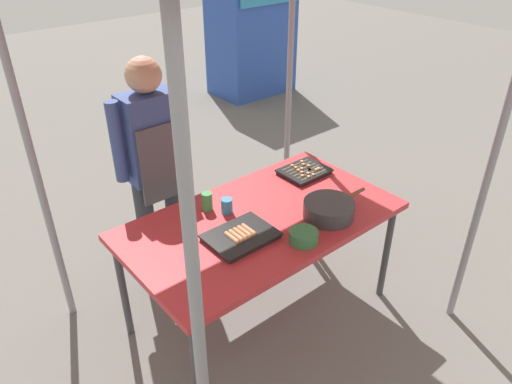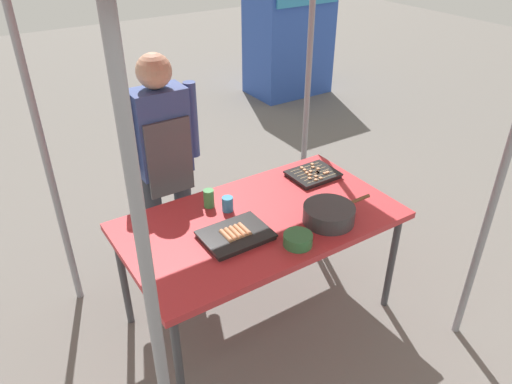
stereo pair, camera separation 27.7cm
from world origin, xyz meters
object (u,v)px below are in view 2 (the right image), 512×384
object	(u,v)px
vendor_woman	(163,153)
drink_cup_near_edge	(209,198)
cooking_wok	(329,213)
condiment_bowl	(298,240)
neighbor_stall_left	(289,28)
tray_meat_skewers	(313,174)
drink_cup_by_wok	(228,204)
stall_table	(261,225)
tray_grilled_sausages	(236,235)

from	to	relation	value
vendor_woman	drink_cup_near_edge	bearing A→B (deg)	98.76
drink_cup_near_edge	cooking_wok	bearing A→B (deg)	-45.70
condiment_bowl	neighbor_stall_left	world-z (taller)	neighbor_stall_left
condiment_bowl	drink_cup_near_edge	distance (m)	0.63
tray_meat_skewers	drink_cup_by_wok	size ratio (longest dim) A/B	3.44
cooking_wok	vendor_woman	world-z (taller)	vendor_woman
cooking_wok	drink_cup_near_edge	bearing A→B (deg)	134.30
stall_table	drink_cup_by_wok	xyz separation A→B (m)	(-0.12, 0.17, 0.10)
tray_grilled_sausages	neighbor_stall_left	xyz separation A→B (m)	(2.89, 3.44, 0.10)
stall_table	tray_meat_skewers	xyz separation A→B (m)	(0.56, 0.22, 0.07)
tray_grilled_sausages	condiment_bowl	size ratio (longest dim) A/B	2.33
tray_meat_skewers	cooking_wok	xyz separation A→B (m)	(-0.25, -0.45, 0.04)
cooking_wok	vendor_woman	xyz separation A→B (m)	(-0.57, 0.98, 0.13)
drink_cup_near_edge	vendor_woman	size ratio (longest dim) A/B	0.07
tray_grilled_sausages	neighbor_stall_left	bearing A→B (deg)	49.98
tray_meat_skewers	cooking_wok	bearing A→B (deg)	-118.96
stall_table	condiment_bowl	size ratio (longest dim) A/B	10.16
tray_meat_skewers	vendor_woman	world-z (taller)	vendor_woman
stall_table	neighbor_stall_left	size ratio (longest dim) A/B	0.92
vendor_woman	drink_cup_by_wok	bearing A→B (deg)	104.04
vendor_woman	stall_table	bearing A→B (deg)	109.48
stall_table	vendor_woman	world-z (taller)	vendor_woman
condiment_bowl	vendor_woman	bearing A→B (deg)	105.17
cooking_wok	neighbor_stall_left	bearing A→B (deg)	56.70
tray_meat_skewers	drink_cup_near_edge	bearing A→B (deg)	175.71
drink_cup_near_edge	neighbor_stall_left	bearing A→B (deg)	47.16
condiment_bowl	drink_cup_near_edge	size ratio (longest dim) A/B	1.40
tray_grilled_sausages	cooking_wok	distance (m)	0.55
cooking_wok	vendor_woman	size ratio (longest dim) A/B	0.29
stall_table	vendor_woman	distance (m)	0.82
condiment_bowl	drink_cup_near_edge	xyz separation A→B (m)	(-0.22, 0.59, 0.02)
tray_grilled_sausages	cooking_wok	bearing A→B (deg)	-16.17
tray_meat_skewers	drink_cup_by_wok	distance (m)	0.68
drink_cup_by_wok	drink_cup_near_edge	bearing A→B (deg)	125.17
tray_meat_skewers	condiment_bowl	xyz separation A→B (m)	(-0.53, -0.54, 0.02)
stall_table	tray_grilled_sausages	world-z (taller)	tray_grilled_sausages
condiment_bowl	drink_cup_near_edge	world-z (taller)	drink_cup_near_edge
stall_table	tray_meat_skewers	world-z (taller)	tray_meat_skewers
condiment_bowl	drink_cup_by_wok	world-z (taller)	drink_cup_by_wok
cooking_wok	tray_meat_skewers	bearing A→B (deg)	61.04
tray_meat_skewers	condiment_bowl	bearing A→B (deg)	-134.94
drink_cup_by_wok	tray_meat_skewers	bearing A→B (deg)	3.66
tray_meat_skewers	stall_table	bearing A→B (deg)	-158.91
cooking_wok	drink_cup_by_wok	xyz separation A→B (m)	(-0.43, 0.41, -0.01)
neighbor_stall_left	condiment_bowl	bearing A→B (deg)	-125.73
drink_cup_by_wok	cooking_wok	bearing A→B (deg)	-43.83
stall_table	drink_cup_by_wok	bearing A→B (deg)	124.92
drink_cup_by_wok	condiment_bowl	bearing A→B (deg)	-73.54
condiment_bowl	tray_grilled_sausages	bearing A→B (deg)	136.36
vendor_woman	neighbor_stall_left	bearing A→B (deg)	-138.32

